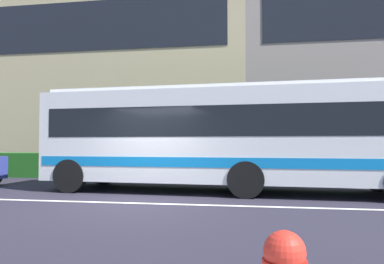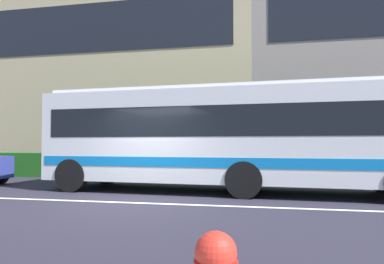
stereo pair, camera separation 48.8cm
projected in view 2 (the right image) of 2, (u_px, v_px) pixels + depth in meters
The scene contains 5 objects.
ground_plane at pixel (130, 203), 8.94m from camera, with size 160.00×160.00×0.00m, color #25222E.
lane_centre_line at pixel (130, 203), 8.94m from camera, with size 60.00×0.16×0.01m, color silver.
hedge_row_far at pixel (174, 166), 15.11m from camera, with size 20.84×1.10×1.06m, color #1F5B1C.
apartment_block_left at pixel (93, 69), 24.78m from camera, with size 22.02×10.25×13.26m.
transit_bus at pixel (225, 135), 10.95m from camera, with size 11.25×3.11×3.15m.
Camera 2 is at (3.32, -8.50, 1.46)m, focal length 33.76 mm.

